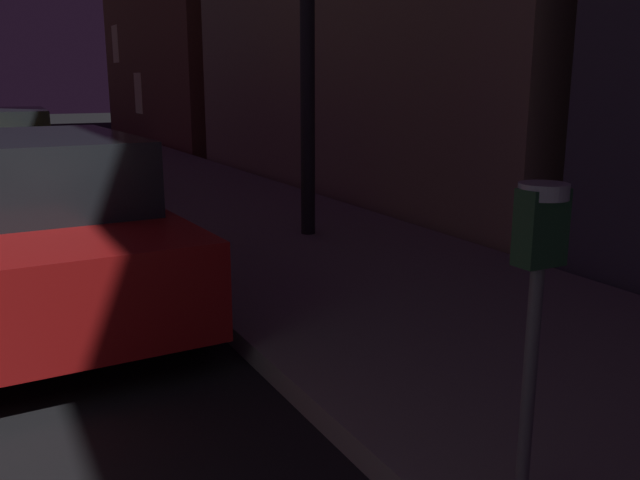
% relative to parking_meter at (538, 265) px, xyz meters
% --- Properties ---
extents(parking_meter, '(0.19, 0.19, 1.32)m').
position_rel_parking_meter_xyz_m(parking_meter, '(0.00, 0.00, 0.00)').
color(parking_meter, '#59595B').
rests_on(parking_meter, sidewalk).
extents(car_red, '(2.16, 4.08, 1.43)m').
position_rel_parking_meter_xyz_m(car_red, '(-1.53, 3.92, -0.43)').
color(car_red, maroon).
rests_on(car_red, ground).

